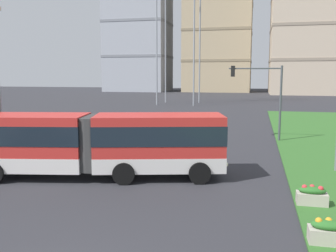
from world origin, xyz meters
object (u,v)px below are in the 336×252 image
at_px(flower_planter_1, 329,232).
at_px(flower_planter_2, 312,195).
at_px(apartment_tower_centre, 308,13).
at_px(traffic_light_far_right, 262,89).
at_px(apartment_tower_west, 138,7).
at_px(articulated_bus, 100,143).
at_px(apartment_tower_westcentre, 219,19).

height_order(flower_planter_1, flower_planter_2, same).
bearing_deg(flower_planter_1, apartment_tower_centre, 83.88).
height_order(flower_planter_2, traffic_light_far_right, traffic_light_far_right).
bearing_deg(traffic_light_far_right, apartment_tower_west, 113.60).
distance_m(articulated_bus, apartment_tower_westcentre, 97.78).
distance_m(flower_planter_2, apartment_tower_centre, 90.76).
bearing_deg(flower_planter_1, apartment_tower_west, 110.62).
distance_m(articulated_bus, apartment_tower_centre, 90.06).
distance_m(flower_planter_1, flower_planter_2, 3.34).
xyz_separation_m(flower_planter_1, apartment_tower_westcentre, (-13.34, 101.11, 20.59)).
bearing_deg(traffic_light_far_right, apartment_tower_westcentre, 97.91).
bearing_deg(apartment_tower_westcentre, apartment_tower_centre, -22.84).
distance_m(flower_planter_2, traffic_light_far_right, 14.56).
relative_size(flower_planter_2, traffic_light_far_right, 0.20).
relative_size(traffic_light_far_right, apartment_tower_westcentre, 0.13).
bearing_deg(flower_planter_2, traffic_light_far_right, 96.92).
relative_size(flower_planter_1, traffic_light_far_right, 0.20).
distance_m(articulated_bus, flower_planter_2, 9.62).
bearing_deg(apartment_tower_west, apartment_tower_centre, -7.32).
height_order(traffic_light_far_right, apartment_tower_west, apartment_tower_west).
bearing_deg(flower_planter_2, articulated_bus, 167.85).
relative_size(flower_planter_2, apartment_tower_west, 0.02).
height_order(articulated_bus, apartment_tower_west, apartment_tower_west).
xyz_separation_m(articulated_bus, apartment_tower_west, (-27.30, 91.98, 22.78)).
height_order(traffic_light_far_right, apartment_tower_centre, apartment_tower_centre).
height_order(articulated_bus, traffic_light_far_right, traffic_light_far_right).
bearing_deg(apartment_tower_centre, flower_planter_1, -96.12).
xyz_separation_m(flower_planter_2, apartment_tower_centre, (9.79, 88.03, 19.82)).
bearing_deg(traffic_light_far_right, apartment_tower_centre, 81.17).
distance_m(flower_planter_2, apartment_tower_west, 103.70).
height_order(articulated_bus, apartment_tower_centre, apartment_tower_centre).
bearing_deg(apartment_tower_west, articulated_bus, -73.47).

